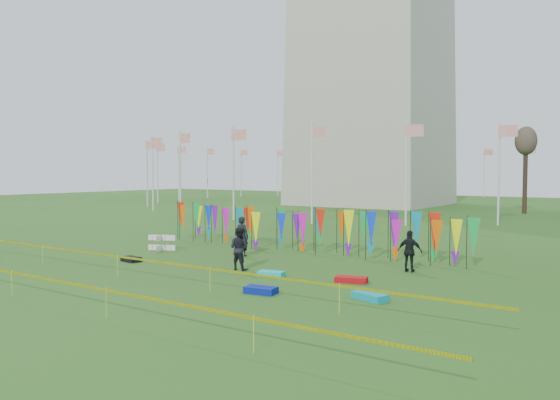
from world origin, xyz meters
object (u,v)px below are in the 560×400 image
Objects in this scene: box_kite at (162,243)px; person_left at (242,236)px; kite_bag_black at (131,259)px; kite_bag_red at (351,280)px; person_right at (410,251)px; person_mid at (239,249)px; kite_bag_blue at (261,290)px; kite_bag_teal at (370,296)px; kite_bag_turquoise at (271,274)px.

box_kite is 0.43× the size of person_left.
kite_bag_red is at bearing 7.83° from kite_bag_black.
person_left is at bearing 52.47° from kite_bag_black.
person_right is at bearing -178.19° from person_left.
person_mid is 1.66× the size of kite_bag_blue.
box_kite is at bearing 1.03° from person_right.
box_kite is 0.71× the size of kite_bag_teal.
kite_bag_teal reaches higher than kite_bag_red.
person_mid reaches higher than kite_bag_teal.
person_right is 12.66m from kite_bag_black.
box_kite is 9.28m from kite_bag_turquoise.
box_kite is 0.82× the size of kite_bag_turquoise.
person_left is 1.65× the size of kite_bag_red.
kite_bag_blue is at bearing 130.65° from person_left.
person_left is at bearing 132.57° from kite_bag_blue.
box_kite is 0.49× the size of person_right.
kite_bag_blue is 3.72m from kite_bag_teal.
person_mid is (2.25, -3.07, -0.07)m from person_left.
kite_bag_black is (-10.66, -1.47, 0.00)m from kite_bag_red.
person_left is 10.46m from kite_bag_teal.
kite_bag_black is (-7.47, -0.74, 0.01)m from kite_bag_turquoise.
kite_bag_black is (-11.70, -4.78, -0.76)m from person_right.
kite_bag_teal is (13.88, -4.00, -0.31)m from box_kite.
person_mid reaches higher than box_kite.
person_left reaches higher than kite_bag_red.
person_right reaches higher than kite_bag_teal.
person_right is at bearing 6.43° from box_kite.
kite_bag_teal is (3.51, 1.25, -0.00)m from kite_bag_blue.
kite_bag_blue is at bearing 134.56° from person_mid.
person_right is 1.58× the size of kite_bag_blue.
kite_bag_teal is at bearing -16.09° from box_kite.
person_left is 8.47m from person_right.
kite_bag_teal is at bearing 19.57° from kite_bag_blue.
kite_bag_blue is 1.14× the size of kite_bag_black.
person_left is at bearing 11.22° from box_kite.
person_left is 5.54m from kite_bag_turquoise.
kite_bag_turquoise is at bearing -167.26° from kite_bag_red.
person_right is at bearing 67.59° from kite_bag_blue.
kite_bag_black reaches higher than kite_bag_turquoise.
kite_bag_teal is at bearing 149.84° from person_left.
kite_bag_turquoise is at bearing 164.86° from person_mid.
box_kite reaches higher than kite_bag_blue.
kite_bag_blue reaches higher than kite_bag_red.
kite_bag_red is (3.20, 0.72, 0.01)m from kite_bag_turquoise.
person_mid is 5.24m from kite_bag_red.
kite_bag_teal is (0.73, -5.48, -0.76)m from person_right.
box_kite is at bearing 171.40° from kite_bag_red.
person_mid is 1.77× the size of kite_bag_turquoise.
kite_bag_teal is at bearing -50.80° from kite_bag_red.
kite_bag_blue is (10.37, -5.25, -0.31)m from box_kite.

